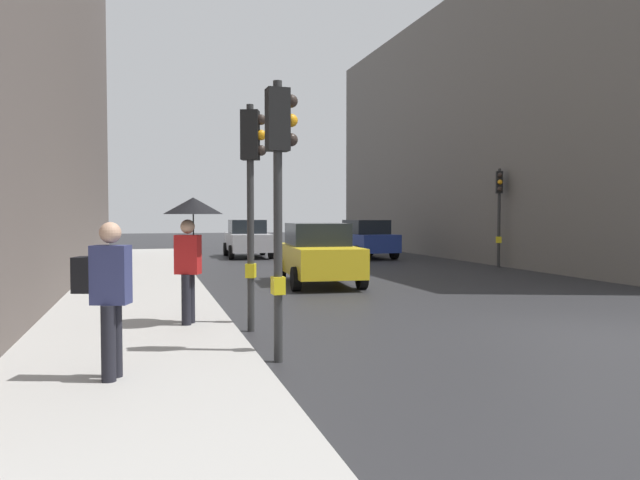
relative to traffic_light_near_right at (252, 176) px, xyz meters
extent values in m
plane|color=#28282B|center=(5.59, -1.99, -2.68)|extent=(120.00, 120.00, 0.00)
cube|color=#A8A5A0|center=(-1.95, 4.01, -2.60)|extent=(3.26, 40.00, 0.16)
cube|color=slate|center=(17.49, 15.86, 3.24)|extent=(12.00, 28.54, 11.82)
cylinder|color=#2D2D2D|center=(-0.02, 0.01, -0.73)|extent=(0.12, 0.12, 3.88)
cube|color=black|center=(-0.02, 0.01, 0.69)|extent=(0.36, 0.33, 0.84)
cube|color=yellow|center=(-0.02, 0.01, -1.63)|extent=(0.22, 0.24, 0.24)
sphere|color=#2D231E|center=(0.16, -0.06, 0.95)|extent=(0.18, 0.18, 0.18)
sphere|color=orange|center=(0.16, -0.06, 0.69)|extent=(0.18, 0.18, 0.18)
sphere|color=#2D231E|center=(0.16, -0.06, 0.43)|extent=(0.18, 0.18, 0.18)
cylinder|color=#2D2D2D|center=(11.19, 10.38, -0.80)|extent=(0.12, 0.12, 3.76)
cube|color=black|center=(11.19, 10.38, 0.56)|extent=(0.34, 0.37, 0.84)
cube|color=yellow|center=(11.19, 10.38, -1.63)|extent=(0.25, 0.23, 0.24)
sphere|color=#2D231E|center=(11.12, 10.21, 0.82)|extent=(0.18, 0.18, 0.18)
sphere|color=orange|center=(11.12, 10.21, 0.56)|extent=(0.18, 0.18, 0.18)
sphere|color=#2D231E|center=(11.12, 10.21, 0.30)|extent=(0.18, 0.18, 0.18)
cylinder|color=#2D2D2D|center=(-0.02, -2.30, -0.77)|extent=(0.12, 0.12, 3.81)
cube|color=black|center=(-0.02, -2.30, 0.61)|extent=(0.31, 0.26, 0.84)
cube|color=yellow|center=(-0.02, -2.30, -1.63)|extent=(0.17, 0.21, 0.24)
sphere|color=#2D231E|center=(0.17, -2.29, 0.87)|extent=(0.18, 0.18, 0.18)
sphere|color=orange|center=(0.17, -2.29, 0.61)|extent=(0.18, 0.18, 0.18)
sphere|color=#2D231E|center=(0.17, -2.29, 0.35)|extent=(0.18, 0.18, 0.18)
cube|color=yellow|center=(3.02, 6.58, -1.96)|extent=(2.07, 4.31, 0.80)
cube|color=black|center=(3.03, 6.83, -1.24)|extent=(1.73, 2.10, 0.64)
cylinder|color=black|center=(3.83, 5.18, -2.36)|extent=(0.26, 0.65, 0.64)
cylinder|color=black|center=(2.03, 5.29, -2.36)|extent=(0.26, 0.65, 0.64)
cylinder|color=black|center=(4.00, 7.87, -2.36)|extent=(0.26, 0.65, 0.64)
cylinder|color=black|center=(2.21, 7.99, -2.36)|extent=(0.26, 0.65, 0.64)
cube|color=#BCBCC1|center=(2.83, 18.47, -1.96)|extent=(1.94, 4.26, 0.80)
cube|color=black|center=(2.84, 18.72, -1.24)|extent=(1.67, 2.05, 0.64)
cylinder|color=black|center=(3.68, 17.09, -2.36)|extent=(0.24, 0.65, 0.64)
cylinder|color=black|center=(1.88, 17.15, -2.36)|extent=(0.24, 0.65, 0.64)
cylinder|color=black|center=(3.77, 19.79, -2.36)|extent=(0.24, 0.65, 0.64)
cylinder|color=black|center=(1.97, 19.85, -2.36)|extent=(0.24, 0.65, 0.64)
cube|color=navy|center=(8.00, 16.71, -1.96)|extent=(2.07, 4.31, 0.80)
cube|color=black|center=(8.02, 16.46, -1.24)|extent=(1.73, 2.10, 0.64)
cylinder|color=black|center=(7.02, 18.00, -2.36)|extent=(0.26, 0.65, 0.64)
cylinder|color=black|center=(8.81, 18.12, -2.36)|extent=(0.26, 0.65, 0.64)
cylinder|color=black|center=(7.20, 15.30, -2.36)|extent=(0.26, 0.65, 0.64)
cylinder|color=black|center=(8.99, 15.42, -2.36)|extent=(0.26, 0.65, 0.64)
cylinder|color=black|center=(-1.03, 0.21, -2.09)|extent=(0.16, 0.16, 0.85)
cylinder|color=black|center=(-1.11, 0.03, -2.09)|extent=(0.16, 0.16, 0.85)
cube|color=red|center=(-1.07, 0.12, -1.34)|extent=(0.47, 0.39, 0.66)
sphere|color=tan|center=(-1.07, 0.12, -0.87)|extent=(0.24, 0.24, 0.24)
cylinder|color=black|center=(-0.98, 0.08, -1.09)|extent=(0.02, 0.02, 0.90)
cone|color=black|center=(-0.98, 0.08, -0.52)|extent=(1.00, 1.00, 0.28)
cylinder|color=black|center=(-2.09, -3.14, -2.09)|extent=(0.16, 0.16, 0.85)
cylinder|color=black|center=(-2.15, -3.33, -2.09)|extent=(0.16, 0.16, 0.85)
cube|color=navy|center=(-2.12, -3.24, -1.34)|extent=(0.46, 0.37, 0.66)
sphere|color=tan|center=(-2.12, -3.24, -0.87)|extent=(0.24, 0.24, 0.24)
cube|color=black|center=(-2.41, -3.15, -1.34)|extent=(0.28, 0.33, 0.40)
camera|label=1|loc=(-1.73, -10.52, -0.66)|focal=34.80mm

